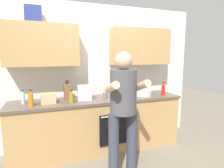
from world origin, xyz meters
TOP-DOWN VIEW (x-y plane):
  - ground_plane at (0.00, 0.00)m, footprint 12.00×12.00m
  - back_wall_unit at (-0.00, 0.28)m, footprint 4.00×0.38m
  - counter at (0.00, -0.00)m, footprint 2.84×0.67m
  - person_standing at (0.10, -0.82)m, footprint 0.49×0.45m
  - bottle_juice at (-1.04, -0.14)m, footprint 0.07×0.07m
  - bottle_water at (-1.15, 0.04)m, footprint 0.05×0.05m
  - bottle_soy at (0.55, -0.01)m, footprint 0.06×0.06m
  - bottle_hotsauce at (1.17, -0.14)m, footprint 0.06×0.06m
  - bottle_oil at (-0.47, -0.13)m, footprint 0.07×0.07m
  - cup_stoneware at (0.12, 0.02)m, footprint 0.08×0.08m
  - mixing_bowl at (0.82, -0.04)m, footprint 0.30×0.30m
  - knife_block at (-0.50, 0.10)m, footprint 0.10×0.14m
  - grocery_bag_crisps at (0.34, 0.04)m, footprint 0.19×0.17m
  - grocery_bag_produce at (-0.24, -0.02)m, footprint 0.23×0.17m
  - grocery_bag_bread at (-0.80, -0.06)m, footprint 0.22×0.16m

SIDE VIEW (x-z plane):
  - ground_plane at x=0.00m, z-range 0.00..0.00m
  - counter at x=0.00m, z-range 0.00..0.90m
  - cup_stoneware at x=0.12m, z-range 0.90..0.99m
  - mixing_bowl at x=0.82m, z-range 0.90..0.99m
  - grocery_bag_bread at x=-0.80m, z-range 0.90..1.06m
  - bottle_oil at x=-0.47m, z-range 0.88..1.08m
  - person_standing at x=0.10m, z-range 0.15..1.82m
  - bottle_water at x=-1.15m, z-range 0.88..1.09m
  - bottle_soy at x=0.55m, z-range 0.87..1.10m
  - bottle_juice at x=-1.04m, z-range 0.88..1.12m
  - bottle_hotsauce at x=1.17m, z-range 0.87..1.12m
  - grocery_bag_crisps at x=0.34m, z-range 0.90..1.13m
  - grocery_bag_produce at x=-0.24m, z-range 0.90..1.14m
  - knife_block at x=-0.50m, z-range 0.87..1.19m
  - back_wall_unit at x=0.00m, z-range 0.24..2.74m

